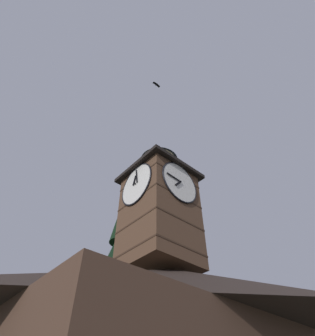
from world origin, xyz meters
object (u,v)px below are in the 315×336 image
Objects in this scene: pine_tree_behind at (112,332)px; moon at (74,315)px; flying_bird_high at (156,84)px; clock_tower at (159,206)px.

pine_tree_behind is 11.29× the size of moon.
moon is at bearing -112.62° from flying_bird_high.
clock_tower is 0.57× the size of pine_tree_behind.
pine_tree_behind is at bearing -100.36° from clock_tower.
pine_tree_behind is at bearing -114.45° from flying_bird_high.
pine_tree_behind is 29.13× the size of flying_bird_high.
pine_tree_behind is at bearing 67.85° from moon.
flying_bird_high reaches higher than moon.
clock_tower reaches higher than pine_tree_behind.
moon is at bearing -110.58° from clock_tower.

